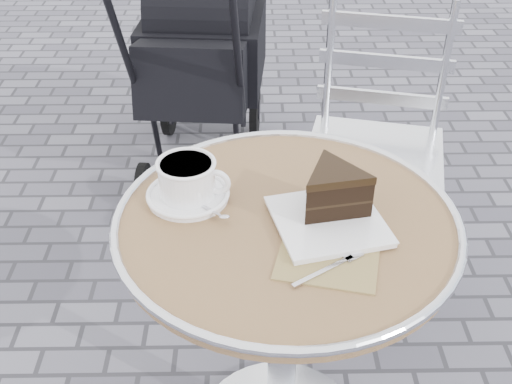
{
  "coord_description": "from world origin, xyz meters",
  "views": [
    {
      "loc": [
        -0.08,
        -1.04,
        1.53
      ],
      "look_at": [
        -0.06,
        0.03,
        0.78
      ],
      "focal_mm": 45.0,
      "sensor_mm": 36.0,
      "label": 1
    }
  ],
  "objects_px": {
    "baby_stroller": "(202,65)",
    "cappuccino_set": "(188,183)",
    "bistro_chair": "(379,114)",
    "cake_plate_set": "(333,198)",
    "cafe_table": "(285,278)"
  },
  "relations": [
    {
      "from": "cafe_table",
      "to": "cake_plate_set",
      "type": "bearing_deg",
      "value": -0.66
    },
    {
      "from": "cappuccino_set",
      "to": "bistro_chair",
      "type": "bearing_deg",
      "value": 63.19
    },
    {
      "from": "cake_plate_set",
      "to": "baby_stroller",
      "type": "bearing_deg",
      "value": 90.54
    },
    {
      "from": "cafe_table",
      "to": "baby_stroller",
      "type": "relative_size",
      "value": 0.74
    },
    {
      "from": "cappuccino_set",
      "to": "baby_stroller",
      "type": "distance_m",
      "value": 1.37
    },
    {
      "from": "cappuccino_set",
      "to": "cake_plate_set",
      "type": "relative_size",
      "value": 0.54
    },
    {
      "from": "cappuccino_set",
      "to": "cake_plate_set",
      "type": "xyz_separation_m",
      "value": [
        0.3,
        -0.08,
        0.01
      ]
    },
    {
      "from": "cafe_table",
      "to": "cappuccino_set",
      "type": "height_order",
      "value": "cappuccino_set"
    },
    {
      "from": "bistro_chair",
      "to": "baby_stroller",
      "type": "bearing_deg",
      "value": 145.34
    },
    {
      "from": "cake_plate_set",
      "to": "bistro_chair",
      "type": "distance_m",
      "value": 0.81
    },
    {
      "from": "baby_stroller",
      "to": "cappuccino_set",
      "type": "bearing_deg",
      "value": -82.39
    },
    {
      "from": "bistro_chair",
      "to": "baby_stroller",
      "type": "distance_m",
      "value": 0.91
    },
    {
      "from": "cake_plate_set",
      "to": "bistro_chair",
      "type": "xyz_separation_m",
      "value": [
        0.25,
        0.74,
        -0.21
      ]
    },
    {
      "from": "cake_plate_set",
      "to": "baby_stroller",
      "type": "distance_m",
      "value": 1.49
    },
    {
      "from": "cake_plate_set",
      "to": "bistro_chair",
      "type": "bearing_deg",
      "value": 58.03
    }
  ]
}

